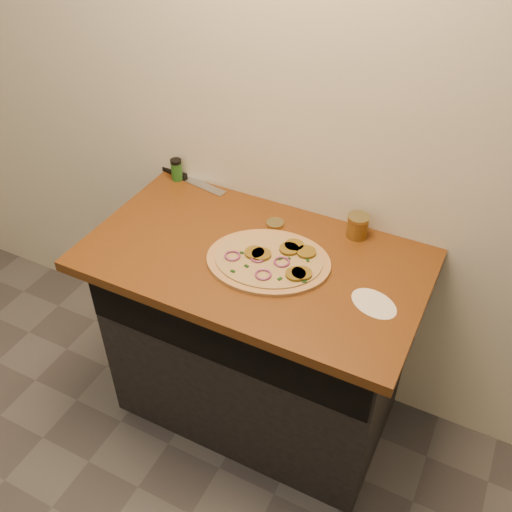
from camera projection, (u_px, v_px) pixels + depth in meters
The scene contains 8 objects.
cabinet at pixel (258, 339), 2.32m from camera, with size 1.10×0.60×0.86m, color black.
countertop at pixel (255, 259), 2.01m from camera, with size 1.20×0.70×0.04m, color #643213.
pizza at pixel (270, 260), 1.96m from camera, with size 0.51×0.51×0.03m.
chefs_knife at pixel (188, 178), 2.38m from camera, with size 0.33×0.09×0.02m.
mason_jar_lid at pixel (275, 224), 2.13m from camera, with size 0.07×0.07×0.01m, color tan.
salsa_jar at pixel (358, 226), 2.05m from camera, with size 0.08×0.08×0.09m.
spice_shaker at pixel (177, 170), 2.35m from camera, with size 0.05×0.05×0.09m.
flour_spill at pixel (374, 304), 1.81m from camera, with size 0.16×0.16×0.00m, color white.
Camera 1 is at (0.70, 0.04, 2.16)m, focal length 40.00 mm.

